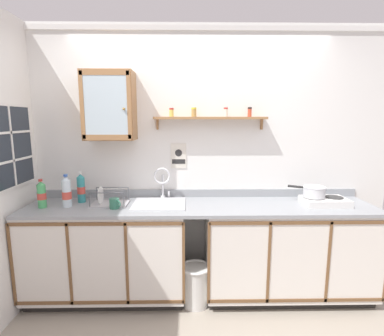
# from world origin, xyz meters

# --- Properties ---
(floor) EXTENTS (6.27, 6.27, 0.00)m
(floor) POSITION_xyz_m (0.00, 0.00, 0.00)
(floor) COLOR #9E9384
(floor) RESTS_ON ground
(back_wall) EXTENTS (3.87, 0.07, 2.61)m
(back_wall) POSITION_xyz_m (0.00, 0.72, 1.31)
(back_wall) COLOR white
(back_wall) RESTS_ON ground
(lower_cabinet_run) EXTENTS (1.48, 0.60, 0.89)m
(lower_cabinet_run) POSITION_xyz_m (-0.88, 0.40, 0.45)
(lower_cabinet_run) COLOR black
(lower_cabinet_run) RESTS_ON ground
(lower_cabinet_run_right) EXTENTS (1.58, 0.60, 0.89)m
(lower_cabinet_run_right) POSITION_xyz_m (0.84, 0.40, 0.45)
(lower_cabinet_run_right) COLOR black
(lower_cabinet_run_right) RESTS_ON ground
(countertop) EXTENTS (3.23, 0.62, 0.03)m
(countertop) POSITION_xyz_m (0.00, 0.40, 0.90)
(countertop) COLOR gray
(countertop) RESTS_ON lower_cabinet_run
(backsplash) EXTENTS (3.23, 0.02, 0.08)m
(backsplash) POSITION_xyz_m (0.00, 0.68, 0.96)
(backsplash) COLOR gray
(backsplash) RESTS_ON countertop
(sink) EXTENTS (0.49, 0.46, 0.45)m
(sink) POSITION_xyz_m (-0.38, 0.44, 0.90)
(sink) COLOR silver
(sink) RESTS_ON countertop
(hot_plate_stove) EXTENTS (0.40, 0.27, 0.07)m
(hot_plate_stove) POSITION_xyz_m (1.16, 0.39, 0.95)
(hot_plate_stove) COLOR silver
(hot_plate_stove) RESTS_ON countertop
(saucepan) EXTENTS (0.32, 0.23, 0.10)m
(saucepan) POSITION_xyz_m (1.06, 0.41, 1.04)
(saucepan) COLOR silver
(saucepan) RESTS_ON hot_plate_stove
(bottle_soda_green_0) EXTENTS (0.08, 0.08, 0.26)m
(bottle_soda_green_0) POSITION_xyz_m (-1.44, 0.34, 1.04)
(bottle_soda_green_0) COLOR #4CB266
(bottle_soda_green_0) RESTS_ON countertop
(bottle_water_clear_1) EXTENTS (0.08, 0.08, 0.30)m
(bottle_water_clear_1) POSITION_xyz_m (-1.22, 0.37, 1.05)
(bottle_water_clear_1) COLOR silver
(bottle_water_clear_1) RESTS_ON countertop
(bottle_detergent_teal_2) EXTENTS (0.07, 0.07, 0.30)m
(bottle_detergent_teal_2) POSITION_xyz_m (-1.14, 0.51, 1.05)
(bottle_detergent_teal_2) COLOR teal
(bottle_detergent_teal_2) RESTS_ON countertop
(dish_rack) EXTENTS (0.33, 0.23, 0.17)m
(dish_rack) POSITION_xyz_m (-0.86, 0.43, 0.94)
(dish_rack) COLOR #B2B2B7
(dish_rack) RESTS_ON countertop
(mug) EXTENTS (0.11, 0.09, 0.09)m
(mug) POSITION_xyz_m (-0.77, 0.30, 0.96)
(mug) COLOR #337259
(mug) RESTS_ON countertop
(wall_cabinet) EXTENTS (0.46, 0.29, 0.63)m
(wall_cabinet) POSITION_xyz_m (-0.85, 0.56, 1.83)
(wall_cabinet) COLOR #996B42
(spice_shelf) EXTENTS (1.09, 0.14, 0.21)m
(spice_shelf) POSITION_xyz_m (0.10, 0.62, 1.72)
(spice_shelf) COLOR #996B42
(warning_sign) EXTENTS (0.16, 0.01, 0.25)m
(warning_sign) POSITION_xyz_m (-0.21, 0.69, 1.34)
(warning_sign) COLOR silver
(window) EXTENTS (0.03, 0.66, 0.72)m
(window) POSITION_xyz_m (-1.63, 0.28, 1.48)
(window) COLOR #262D38
(trash_bin) EXTENTS (0.28, 0.28, 0.38)m
(trash_bin) POSITION_xyz_m (-0.05, 0.26, 0.20)
(trash_bin) COLOR silver
(trash_bin) RESTS_ON ground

